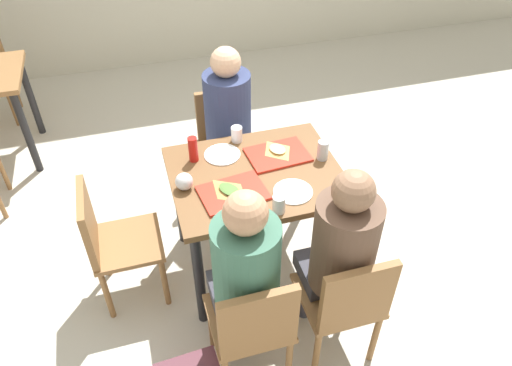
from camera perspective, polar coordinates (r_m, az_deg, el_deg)
ground_plane at (r=3.40m, az=-0.00°, el=-9.17°), size 10.00×10.00×0.02m
main_table at (r=2.92m, az=-0.00°, el=-0.59°), size 0.99×0.81×0.78m
chair_near_left at (r=2.50m, az=-0.36°, el=-16.11°), size 0.40×0.40×0.84m
chair_near_right at (r=2.62m, az=10.38°, el=-13.31°), size 0.40×0.40×0.84m
chair_far_side at (r=3.63m, az=-3.52°, el=5.18°), size 0.40×0.40×0.84m
chair_left_end at (r=2.98m, az=-16.52°, el=-6.18°), size 0.40×0.40×0.84m
person_in_red at (r=2.38m, az=-1.33°, el=-10.13°), size 0.32×0.42×1.25m
person_in_brown_jacket at (r=2.51m, az=9.72°, el=-7.53°), size 0.32×0.42×1.25m
person_far_side at (r=3.38m, az=-3.12°, el=7.28°), size 0.32×0.42×1.25m
tray_red_near at (r=2.70m, az=-2.68°, el=-1.14°), size 0.39×0.30×0.02m
tray_red_far at (r=2.97m, az=2.55°, el=3.32°), size 0.38×0.29×0.02m
paper_plate_center at (r=2.98m, az=-3.94°, el=3.32°), size 0.22×0.22×0.01m
paper_plate_near_edge at (r=2.72m, az=4.32°, el=-1.01°), size 0.22×0.22×0.01m
pizza_slice_a at (r=2.70m, az=-3.13°, el=-0.83°), size 0.20×0.23×0.02m
pizza_slice_b at (r=2.99m, az=2.51°, el=3.89°), size 0.17×0.20×0.02m
plastic_cup_a at (r=3.08m, az=-2.25°, el=5.70°), size 0.07×0.07×0.10m
plastic_cup_b at (r=2.57m, az=2.68°, el=-2.46°), size 0.07×0.07×0.10m
soda_can at (r=2.94m, az=7.78°, el=3.80°), size 0.07×0.07×0.12m
condiment_bottle at (r=2.92m, az=-7.32°, el=3.91°), size 0.06×0.06×0.16m
foil_bundle at (r=2.74m, az=-8.36°, el=0.17°), size 0.10×0.10×0.10m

